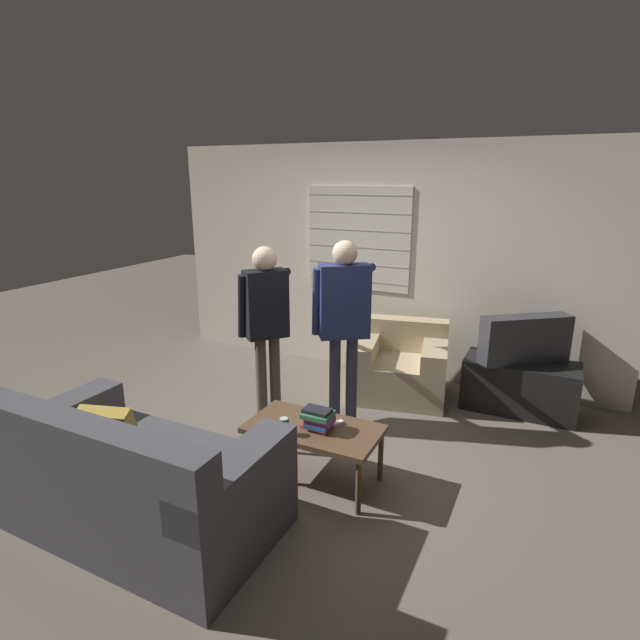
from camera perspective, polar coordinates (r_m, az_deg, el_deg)
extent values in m
plane|color=#665B51|center=(4.31, -2.95, -14.51)|extent=(16.00, 16.00, 0.00)
cube|color=beige|center=(5.64, 6.93, 6.64)|extent=(5.20, 0.06, 2.55)
cube|color=beige|center=(5.66, 4.34, 9.25)|extent=(1.22, 0.02, 1.14)
cube|color=gray|center=(5.73, 4.19, 4.50)|extent=(1.19, 0.00, 0.01)
cube|color=gray|center=(5.69, 4.23, 6.38)|extent=(1.19, 0.00, 0.01)
cube|color=gray|center=(5.66, 4.27, 8.28)|extent=(1.19, 0.00, 0.01)
cube|color=gray|center=(5.64, 4.31, 10.20)|extent=(1.19, 0.00, 0.01)
cube|color=gray|center=(5.62, 4.35, 12.13)|extent=(1.19, 0.00, 0.01)
cube|color=gray|center=(5.61, 4.40, 14.07)|extent=(1.19, 0.00, 0.01)
cube|color=#424247|center=(3.60, -19.49, -17.90)|extent=(1.76, 0.97, 0.47)
cube|color=#424247|center=(3.17, -25.26, -13.96)|extent=(1.76, 0.21, 0.44)
cube|color=#424247|center=(3.97, -27.78, -9.92)|extent=(0.25, 0.96, 0.21)
cube|color=#424247|center=(2.98, -9.39, -17.00)|extent=(0.25, 0.96, 0.21)
cube|color=#B29338|center=(3.66, -22.89, -11.55)|extent=(0.41, 0.31, 0.37)
cube|color=tan|center=(5.24, 8.93, -6.43)|extent=(1.08, 0.97, 0.40)
cube|color=tan|center=(5.39, 9.44, -1.57)|extent=(0.97, 0.38, 0.34)
cube|color=tan|center=(5.12, 13.00, -3.70)|extent=(0.39, 0.83, 0.18)
cube|color=tan|center=(5.18, 5.19, -3.11)|extent=(0.39, 0.83, 0.18)
cube|color=brown|center=(3.72, -0.73, -12.34)|extent=(0.97, 0.52, 0.04)
cylinder|color=brown|center=(4.19, -4.90, -12.38)|extent=(0.04, 0.04, 0.40)
cylinder|color=brown|center=(3.86, 6.95, -15.11)|extent=(0.04, 0.04, 0.40)
cylinder|color=brown|center=(3.87, -8.38, -15.13)|extent=(0.04, 0.04, 0.40)
cylinder|color=brown|center=(3.51, 4.41, -18.58)|extent=(0.04, 0.04, 0.40)
cube|color=black|center=(5.22, 21.82, -7.01)|extent=(1.04, 0.48, 0.50)
cube|color=#2D2D33|center=(5.06, 22.38, -2.05)|extent=(0.80, 0.67, 0.45)
cube|color=black|center=(5.14, 21.77, -1.71)|extent=(0.59, 0.45, 0.37)
cylinder|color=#4C4233|center=(4.63, -6.72, -6.75)|extent=(0.10, 0.10, 0.81)
cylinder|color=#4C4233|center=(4.67, -5.16, -6.51)|extent=(0.10, 0.10, 0.81)
cube|color=black|center=(4.42, -6.20, 1.84)|extent=(0.39, 0.41, 0.61)
sphere|color=beige|center=(4.34, -6.36, 6.96)|extent=(0.22, 0.22, 0.22)
cylinder|color=black|center=(4.41, -8.91, 1.54)|extent=(0.16, 0.15, 0.58)
cylinder|color=black|center=(4.70, -4.96, 5.30)|extent=(0.49, 0.42, 0.20)
cube|color=white|center=(4.98, -6.02, 5.09)|extent=(0.07, 0.07, 0.13)
cylinder|color=#33384C|center=(4.49, 1.70, -7.10)|extent=(0.10, 0.10, 0.85)
cylinder|color=#33384C|center=(4.52, 3.63, -6.98)|extent=(0.10, 0.10, 0.85)
cube|color=navy|center=(4.27, 2.79, 2.16)|extent=(0.47, 0.41, 0.64)
sphere|color=beige|center=(4.19, 2.87, 7.66)|extent=(0.21, 0.21, 0.21)
cylinder|color=navy|center=(4.28, -0.42, 2.06)|extent=(0.15, 0.17, 0.61)
cylinder|color=navy|center=(4.55, 5.07, 5.59)|extent=(0.39, 0.54, 0.24)
cube|color=black|center=(4.84, 4.28, 5.21)|extent=(0.07, 0.07, 0.13)
cube|color=maroon|center=(3.68, -0.35, -12.12)|extent=(0.23, 0.15, 0.03)
cube|color=#284C89|center=(3.65, -0.19, -11.90)|extent=(0.18, 0.14, 0.03)
cube|color=#75387F|center=(3.63, -0.02, -11.37)|extent=(0.20, 0.15, 0.04)
cube|color=#33754C|center=(3.62, -0.25, -10.76)|extent=(0.21, 0.18, 0.03)
cube|color=black|center=(3.61, -0.32, -10.32)|extent=(0.20, 0.13, 0.03)
cylinder|color=#238E47|center=(3.59, -4.12, -12.05)|extent=(0.07, 0.07, 0.12)
cylinder|color=silver|center=(3.56, -4.14, -11.16)|extent=(0.06, 0.06, 0.00)
cube|color=white|center=(3.72, 1.78, -11.78)|extent=(0.10, 0.13, 0.02)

